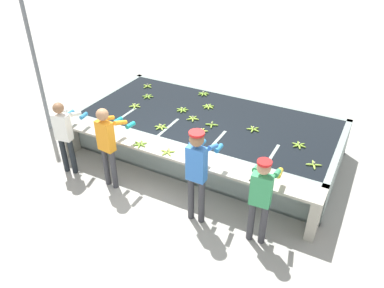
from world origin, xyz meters
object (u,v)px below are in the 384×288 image
Objects in this scene: worker_1 at (107,141)px; worker_0 at (65,132)px; banana_bunch_floating_9 at (148,96)px; banana_bunch_floating_6 at (253,129)px; banana_bunch_floating_11 at (299,145)px; banana_bunch_ledge_0 at (168,152)px; knife_0 at (255,178)px; banana_bunch_floating_10 at (212,125)px; support_post_left at (36,66)px; banana_bunch_floating_5 at (314,165)px; banana_bunch_ledge_1 at (140,144)px; banana_bunch_floating_1 at (193,119)px; worker_2 at (197,168)px; banana_bunch_floating_4 at (204,94)px; banana_bunch_floating_7 at (161,127)px; banana_bunch_floating_0 at (182,110)px; worker_3 at (261,194)px; banana_bunch_floating_8 at (148,86)px; banana_bunch_floating_2 at (208,107)px; banana_bunch_floating_3 at (135,106)px; banana_bunch_floating_12 at (201,131)px.

worker_0 is at bearing -178.41° from worker_1.
banana_bunch_floating_6 is at bearing -6.29° from banana_bunch_floating_9.
banana_bunch_floating_11 is (3.72, -0.47, 0.00)m from banana_bunch_floating_9.
banana_bunch_ledge_0 is 0.88× the size of knife_0.
banana_bunch_floating_10 is 0.09× the size of support_post_left.
banana_bunch_floating_11 is at bearing 127.12° from banana_bunch_floating_5.
banana_bunch_ledge_1 is at bearing -123.26° from banana_bunch_floating_10.
worker_1 is 1.96m from banana_bunch_floating_1.
banana_bunch_floating_5 is (1.59, 1.33, -0.24)m from worker_2.
banana_bunch_floating_4 is 1.34m from banana_bunch_floating_9.
banana_bunch_floating_7 is 0.99× the size of banana_bunch_floating_11.
banana_bunch_floating_0 is 1.01× the size of banana_bunch_floating_6.
banana_bunch_floating_0 is at bearing 140.87° from worker_3.
worker_0 reaches higher than banana_bunch_floating_9.
banana_bunch_floating_6 is at bearing 83.43° from worker_2.
banana_bunch_floating_8 is at bearing 155.59° from banana_bunch_floating_10.
banana_bunch_ledge_1 is at bearing -102.20° from banana_bunch_floating_2.
banana_bunch_floating_3 is (-2.49, 1.75, -0.24)m from worker_2.
banana_bunch_floating_4 is at bearing 88.04° from banana_bunch_floating_0.
worker_1 is at bearing -102.33° from banana_bunch_floating_0.
banana_bunch_floating_6 is 0.98× the size of banana_bunch_floating_9.
banana_bunch_floating_6 is 0.09× the size of support_post_left.
worker_3 is 5.59× the size of banana_bunch_floating_0.
worker_1 is 2.07m from banana_bunch_floating_0.
banana_bunch_floating_1 and banana_bunch_floating_5 have the same top height.
banana_bunch_floating_7 is (1.03, -0.54, -0.00)m from banana_bunch_floating_3.
banana_bunch_floating_8 is 1.02× the size of banana_bunch_floating_10.
banana_bunch_floating_1 reaches higher than knife_0.
banana_bunch_floating_1 is 1.43m from banana_bunch_floating_3.
banana_bunch_floating_11 is (2.66, 0.63, 0.00)m from banana_bunch_floating_7.
banana_bunch_floating_5 is at bearing 47.49° from knife_0.
banana_bunch_floating_7 is 1.00× the size of banana_bunch_ledge_1.
banana_bunch_floating_1 is 0.97× the size of banana_bunch_floating_11.
support_post_left reaches higher than worker_3.
worker_2 is 1.61m from banana_bunch_floating_12.
banana_bunch_floating_11 is (2.22, -0.66, 0.00)m from banana_bunch_floating_2.
banana_bunch_floating_5 is (4.08, -0.42, 0.00)m from banana_bunch_floating_3.
worker_3 is at bearing -10.79° from support_post_left.
banana_bunch_floating_3 and banana_bunch_floating_8 have the same top height.
banana_bunch_floating_12 is (0.81, 0.24, 0.00)m from banana_bunch_floating_7.
banana_bunch_floating_2 and banana_bunch_floating_9 have the same top height.
banana_bunch_floating_10 is at bearing -164.70° from banana_bunch_floating_6.
support_post_left is at bearing 159.30° from worker_1.
banana_bunch_ledge_1 is 3.38m from support_post_left.
worker_3 is 5.68× the size of banana_bunch_floating_3.
banana_bunch_floating_10 is 4.21m from support_post_left.
worker_2 is at bearing -65.21° from banana_bunch_floating_4.
banana_bunch_ledge_1 is at bearing -60.05° from banana_bunch_floating_9.
banana_bunch_floating_5 is (2.65, -0.51, 0.00)m from banana_bunch_floating_1.
banana_bunch_floating_8 is 2.75m from banana_bunch_ledge_1.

